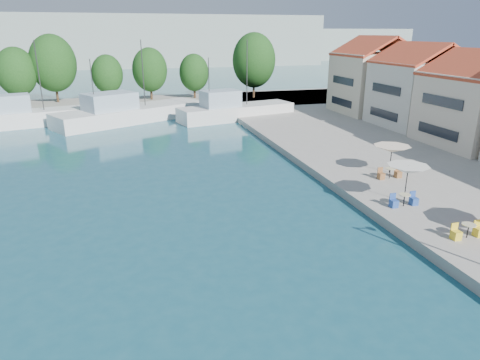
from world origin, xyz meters
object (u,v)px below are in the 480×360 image
object	(u,v)px
trawler_03	(129,113)
umbrella_white	(408,169)
trawler_04	(234,111)
umbrella_cream	(392,149)
trawler_02	(29,117)

from	to	relation	value
trawler_03	umbrella_white	distance (m)	37.25
trawler_04	umbrella_cream	world-z (taller)	trawler_04
trawler_04	trawler_03	bearing A→B (deg)	158.17
trawler_02	umbrella_cream	size ratio (longest dim) A/B	5.32
trawler_03	umbrella_cream	bearing A→B (deg)	-85.13
trawler_04	umbrella_cream	size ratio (longest dim) A/B	5.76
umbrella_white	umbrella_cream	xyz separation A→B (m)	(2.55, 5.36, -0.27)
trawler_04	umbrella_cream	xyz separation A→B (m)	(5.17, -26.32, 1.36)
trawler_04	umbrella_white	xyz separation A→B (m)	(2.62, -31.67, 1.64)
umbrella_white	trawler_04	bearing A→B (deg)	94.72
trawler_02	umbrella_cream	bearing A→B (deg)	-57.54
trawler_03	trawler_04	distance (m)	13.19
trawler_04	trawler_02	bearing A→B (deg)	160.99
trawler_03	trawler_02	bearing A→B (deg)	149.16
trawler_03	trawler_04	size ratio (longest dim) A/B	1.24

